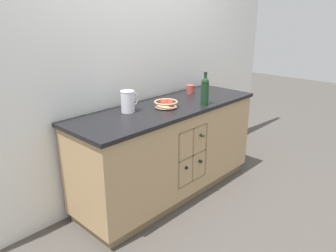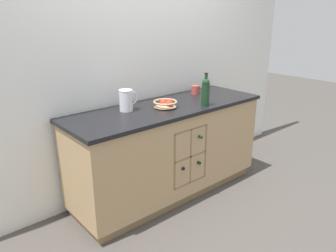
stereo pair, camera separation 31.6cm
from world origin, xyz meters
TOP-DOWN VIEW (x-y plane):
  - ground_plane at (0.00, 0.00)m, footprint 14.00×14.00m
  - back_wall at (0.00, 0.38)m, footprint 4.40×0.06m
  - kitchen_island at (0.00, -0.00)m, footprint 2.02×0.68m
  - fruit_bowl at (-0.06, -0.03)m, footprint 0.22×0.22m
  - white_pitcher at (-0.39, 0.12)m, footprint 0.19×0.12m
  - ceramic_mug at (0.53, 0.16)m, footprint 0.12×0.08m
  - standing_wine_bottle at (0.27, -0.23)m, footprint 0.08×0.08m

SIDE VIEW (x-z plane):
  - ground_plane at x=0.00m, z-range 0.00..0.00m
  - kitchen_island at x=0.00m, z-range 0.01..0.93m
  - fruit_bowl at x=-0.06m, z-range 0.92..1.00m
  - ceramic_mug at x=0.53m, z-range 0.92..1.02m
  - white_pitcher at x=-0.39m, z-range 0.93..1.12m
  - standing_wine_bottle at x=0.27m, z-range 0.91..1.22m
  - back_wall at x=0.00m, z-range 0.00..2.55m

